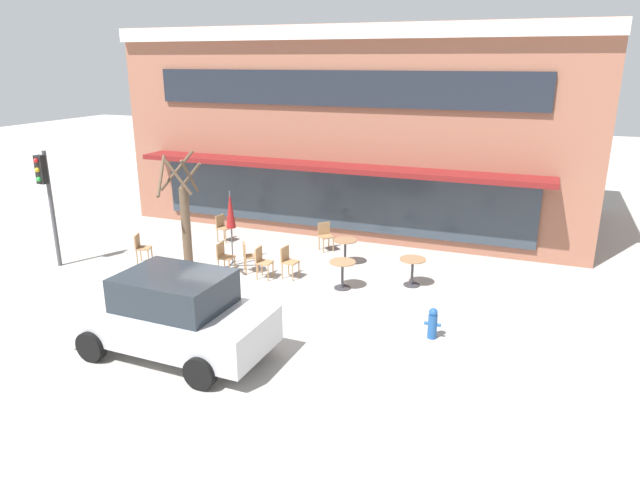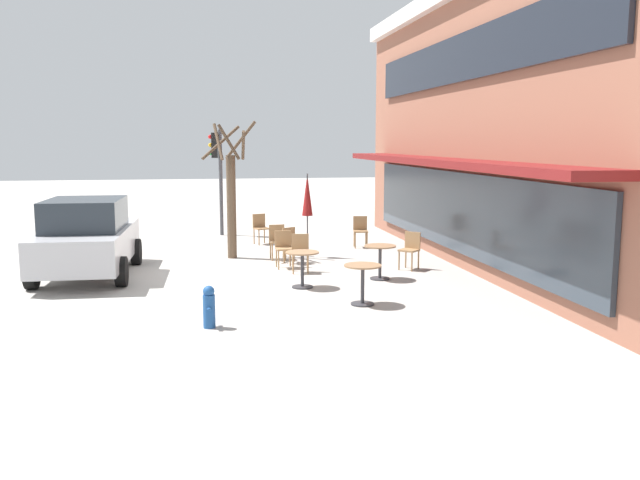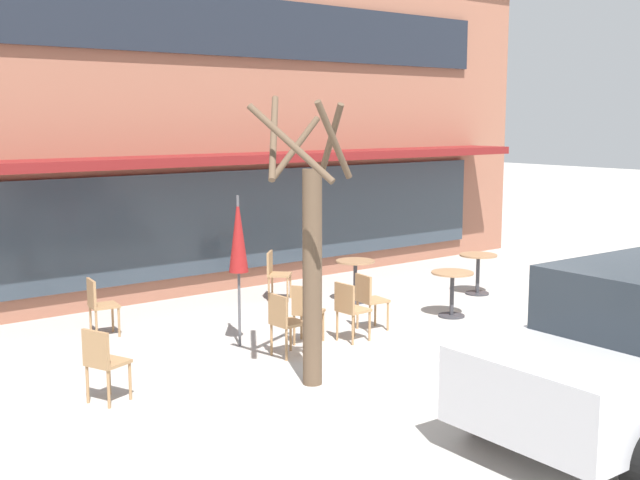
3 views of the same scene
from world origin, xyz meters
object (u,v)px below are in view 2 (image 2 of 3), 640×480
object	(u,v)px
parked_sedan	(87,238)
cafe_chair_1	(360,229)
cafe_chair_0	(410,247)
street_tree	(231,195)
cafe_table_by_tree	(380,256)
cafe_chair_4	(284,246)
cafe_chair_6	(292,242)
cafe_table_near_wall	(302,263)
cafe_chair_2	(277,239)
cafe_table_streetside	(363,278)
patio_umbrella_green_folded	(307,195)
fire_hydrant	(209,307)
cafe_chair_5	(260,226)
cafe_chair_3	(300,250)
traffic_light_pole	(217,164)

from	to	relation	value
parked_sedan	cafe_chair_1	bearing A→B (deg)	113.38
cafe_chair_0	street_tree	size ratio (longest dim) A/B	0.25
cafe_table_by_tree	cafe_chair_4	world-z (taller)	cafe_chair_4
cafe_chair_6	cafe_table_near_wall	bearing A→B (deg)	-3.26
cafe_table_by_tree	cafe_chair_4	xyz separation A→B (m)	(-1.76, -1.92, 0.01)
cafe_chair_4	cafe_chair_2	bearing A→B (deg)	-178.99
cafe_table_streetside	parked_sedan	size ratio (longest dim) A/B	0.18
cafe_table_near_wall	cafe_table_by_tree	xyz separation A→B (m)	(-0.56, 1.82, 0.00)
cafe_chair_2	cafe_chair_4	distance (m)	1.20
cafe_chair_1	cafe_chair_4	bearing A→B (deg)	-42.57
cafe_table_streetside	cafe_chair_6	world-z (taller)	cafe_chair_6
cafe_table_by_tree	cafe_chair_6	bearing A→B (deg)	-144.82
cafe_chair_1	parked_sedan	world-z (taller)	parked_sedan
patio_umbrella_green_folded	street_tree	xyz separation A→B (m)	(-0.21, -1.97, 0.03)
parked_sedan	fire_hydrant	bearing A→B (deg)	28.64
cafe_chair_4	parked_sedan	bearing A→B (deg)	-86.67
cafe_chair_4	cafe_chair_5	bearing A→B (deg)	-176.80
cafe_table_by_tree	cafe_chair_3	bearing A→B (deg)	-124.62
cafe_chair_4	cafe_chair_6	world-z (taller)	same
cafe_table_streetside	cafe_chair_0	xyz separation A→B (m)	(-3.26, 1.96, 0.01)
fire_hydrant	street_tree	bearing A→B (deg)	174.14
cafe_chair_5	street_tree	xyz separation A→B (m)	(2.29, -0.95, 1.13)
cafe_chair_1	cafe_chair_3	xyz separation A→B (m)	(3.44, -2.26, 0.00)
cafe_table_streetside	cafe_table_by_tree	xyz separation A→B (m)	(-2.23, 0.93, 0.00)
fire_hydrant	parked_sedan	bearing A→B (deg)	-151.36
cafe_table_by_tree	cafe_chair_5	size ratio (longest dim) A/B	0.85
cafe_table_near_wall	cafe_chair_2	xyz separation A→B (m)	(-3.52, -0.12, 0.01)
cafe_chair_0	cafe_chair_5	distance (m)	5.63
cafe_chair_6	parked_sedan	xyz separation A→B (m)	(0.84, -4.76, 0.35)
parked_sedan	cafe_chair_6	bearing A→B (deg)	100.06
cafe_chair_0	fire_hydrant	distance (m)	6.49
cafe_chair_3	cafe_chair_5	world-z (taller)	same
cafe_table_streetside	cafe_chair_2	size ratio (longest dim) A/B	0.85
cafe_chair_6	traffic_light_pole	xyz separation A→B (m)	(-5.47, -1.66, 1.77)
cafe_chair_2	cafe_chair_3	size ratio (longest dim) A/B	1.00
cafe_table_streetside	cafe_chair_5	bearing A→B (deg)	-171.32
cafe_chair_1	cafe_chair_2	bearing A→B (deg)	-58.47
cafe_table_near_wall	fire_hydrant	distance (m)	3.40
cafe_chair_2	street_tree	distance (m)	1.67
cafe_chair_1	cafe_chair_4	world-z (taller)	same
cafe_table_near_wall	cafe_table_by_tree	bearing A→B (deg)	106.97
cafe_table_by_tree	cafe_chair_3	distance (m)	1.96
cafe_table_streetside	cafe_chair_5	distance (m)	8.00
cafe_table_near_wall	patio_umbrella_green_folded	world-z (taller)	patio_umbrella_green_folded
traffic_light_pole	street_tree	bearing A→B (deg)	2.91
cafe_table_near_wall	cafe_chair_4	xyz separation A→B (m)	(-2.32, -0.10, 0.01)
cafe_chair_6	cafe_chair_3	bearing A→B (deg)	1.77
patio_umbrella_green_folded	cafe_chair_5	distance (m)	2.92
cafe_chair_4	cafe_chair_0	bearing A→B (deg)	75.99
cafe_table_near_wall	cafe_chair_6	xyz separation A→B (m)	(-2.90, 0.17, 0.01)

